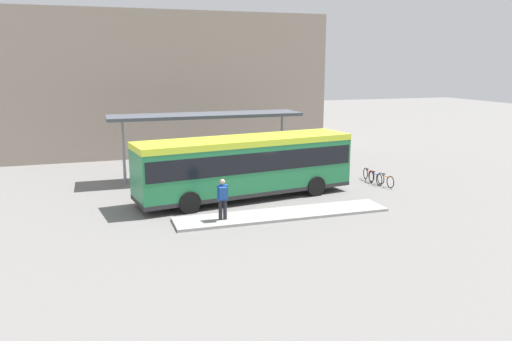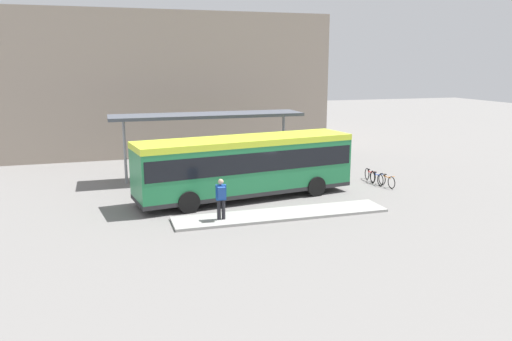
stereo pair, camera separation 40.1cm
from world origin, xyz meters
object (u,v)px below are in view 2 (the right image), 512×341
city_bus (246,163)px  bicycle_red (370,175)px  bicycle_blue (376,178)px  bicycle_orange (387,180)px  pedestrian_waiting (221,197)px

city_bus → bicycle_red: bearing=1.5°
bicycle_blue → city_bus: bearing=-81.9°
city_bus → bicycle_orange: bearing=-8.7°
bicycle_blue → bicycle_red: (-0.02, 0.70, 0.00)m
city_bus → pedestrian_waiting: city_bus is taller
bicycle_orange → bicycle_blue: (-0.22, 0.70, -0.00)m
bicycle_blue → bicycle_red: size_ratio=1.00×
city_bus → bicycle_blue: (7.83, 0.72, -1.46)m
city_bus → bicycle_orange: (8.06, 0.01, -1.46)m
city_bus → bicycle_blue: bearing=-3.6°
bicycle_orange → bicycle_blue: bearing=-164.8°
pedestrian_waiting → bicycle_red: size_ratio=1.12×
pedestrian_waiting → bicycle_blue: size_ratio=1.13×
pedestrian_waiting → bicycle_blue: 10.77m
bicycle_blue → pedestrian_waiting: bearing=-64.2°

